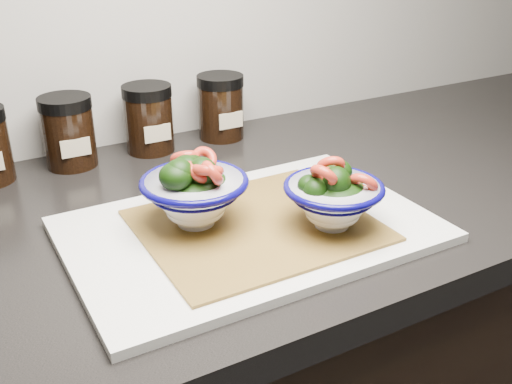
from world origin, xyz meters
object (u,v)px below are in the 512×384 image
bowl_right (333,197)px  spice_jar_e (221,107)px  bowl_left (194,191)px  cutting_board (250,230)px  spice_jar_c (68,132)px  spice_jar_d (149,119)px

bowl_right → spice_jar_e: (0.04, 0.39, 0.00)m
bowl_left → bowl_right: (0.14, -0.09, -0.01)m
cutting_board → spice_jar_c: spice_jar_c is taller
bowl_right → spice_jar_e: bearing=84.0°
spice_jar_e → spice_jar_d: bearing=180.0°
bowl_left → bowl_right: size_ratio=1.09×
spice_jar_c → spice_jar_d: size_ratio=1.00×
bowl_left → cutting_board: bearing=-28.6°
cutting_board → spice_jar_e: spice_jar_e is taller
bowl_left → spice_jar_c: (-0.08, 0.30, -0.00)m
bowl_left → spice_jar_d: size_ratio=1.19×
spice_jar_c → cutting_board: bearing=-67.4°
spice_jar_d → spice_jar_e: (0.13, 0.00, 0.00)m
bowl_right → bowl_left: bearing=148.6°
cutting_board → bowl_right: (0.09, -0.06, 0.05)m
cutting_board → spice_jar_c: bearing=112.6°
cutting_board → spice_jar_e: bearing=69.4°
spice_jar_d → spice_jar_e: 0.13m
bowl_left → spice_jar_e: (0.19, 0.30, -0.00)m
cutting_board → spice_jar_c: (-0.14, 0.34, 0.05)m
bowl_left → spice_jar_c: 0.31m
spice_jar_c → spice_jar_e: size_ratio=1.00×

